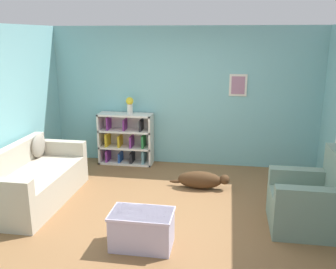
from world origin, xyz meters
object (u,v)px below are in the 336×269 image
(dog, at_px, (201,180))
(vase, at_px, (130,105))
(couch, at_px, (32,181))
(recliner_chair, at_px, (311,201))
(coffee_table, at_px, (142,228))
(bookshelf, at_px, (126,140))

(dog, bearing_deg, vase, 145.04)
(dog, distance_m, vase, 2.04)
(dog, xyz_separation_m, vase, (-1.45, 1.01, 1.02))
(couch, xyz_separation_m, vase, (1.03, 1.90, 0.85))
(recliner_chair, bearing_deg, coffee_table, -159.10)
(bookshelf, xyz_separation_m, coffee_table, (0.98, -2.89, -0.24))
(recliner_chair, distance_m, dog, 1.84)
(vase, bearing_deg, couch, -118.35)
(coffee_table, relative_size, dog, 0.74)
(coffee_table, xyz_separation_m, dog, (0.56, 1.85, -0.09))
(bookshelf, xyz_separation_m, recliner_chair, (3.03, -2.10, -0.10))
(coffee_table, bearing_deg, bookshelf, 108.77)
(recliner_chair, height_order, coffee_table, recliner_chair)
(coffee_table, relative_size, vase, 2.30)
(couch, distance_m, bookshelf, 2.15)
(coffee_table, distance_m, vase, 3.14)
(bookshelf, bearing_deg, couch, -115.82)
(recliner_chair, xyz_separation_m, coffee_table, (-2.05, -0.78, -0.14))
(recliner_chair, bearing_deg, bookshelf, 145.18)
(recliner_chair, bearing_deg, couch, 177.43)
(bookshelf, height_order, coffee_table, bookshelf)
(bookshelf, height_order, recliner_chair, recliner_chair)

